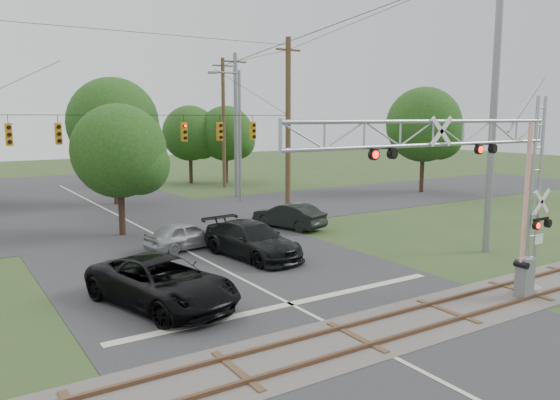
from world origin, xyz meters
TOP-DOWN VIEW (x-y plane):
  - ground at (0.00, 0.00)m, footprint 160.00×160.00m
  - road_main at (0.00, 10.00)m, footprint 14.00×90.00m
  - road_cross at (0.00, 24.00)m, footprint 90.00×12.00m
  - railroad_track at (0.00, 2.00)m, footprint 90.00×3.20m
  - crossing_gantry at (4.71, 1.64)m, footprint 11.44×0.92m
  - traffic_signal_span at (0.88, 20.00)m, footprint 19.34×0.36m
  - pickup_black at (-3.80, 7.81)m, footprint 4.36×6.65m
  - car_dark at (2.11, 11.86)m, footprint 3.05×5.94m
  - sedan_silver at (0.16, 15.09)m, footprint 4.28×2.25m
  - suv_dark at (7.31, 16.60)m, footprint 2.88×4.78m
  - streetlight at (9.73, 27.34)m, footprint 2.66×0.28m
  - utility_poles at (2.83, 21.95)m, footprint 26.41×29.32m
  - treeline at (-1.65, 34.51)m, footprint 54.75×26.81m

SIDE VIEW (x-z plane):
  - ground at x=0.00m, z-range 0.00..0.00m
  - road_main at x=0.00m, z-range 0.00..0.02m
  - road_cross at x=0.00m, z-range 0.00..0.02m
  - railroad_track at x=0.00m, z-range -0.05..0.11m
  - sedan_silver at x=0.16m, z-range 0.00..1.39m
  - suv_dark at x=7.31m, z-range 0.00..1.49m
  - car_dark at x=2.11m, z-range 0.00..1.65m
  - pickup_black at x=-3.80m, z-range 0.00..1.70m
  - crossing_gantry at x=4.71m, z-range 0.89..8.11m
  - streetlight at x=9.73m, z-range 0.59..10.56m
  - treeline at x=-1.65m, z-range 0.80..10.63m
  - traffic_signal_span at x=0.88m, z-range -0.02..11.48m
  - utility_poles at x=2.83m, z-range -0.70..13.38m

